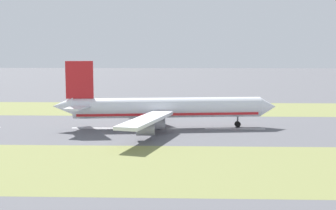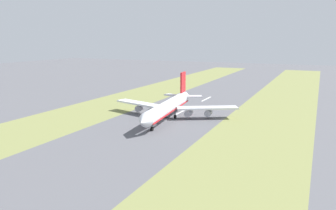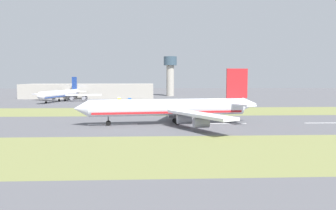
{
  "view_description": "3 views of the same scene",
  "coord_description": "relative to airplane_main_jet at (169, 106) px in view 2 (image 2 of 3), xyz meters",
  "views": [
    {
      "loc": [
        137.91,
        2.87,
        24.27
      ],
      "look_at": [
        -0.69,
        -1.87,
        7.0
      ],
      "focal_mm": 50.0,
      "sensor_mm": 36.0,
      "label": 1
    },
    {
      "loc": [
        -64.94,
        135.94,
        37.5
      ],
      "look_at": [
        -0.69,
        -1.87,
        7.0
      ],
      "focal_mm": 35.0,
      "sensor_mm": 36.0,
      "label": 2
    },
    {
      "loc": [
        -118.13,
        3.6,
        16.86
      ],
      "look_at": [
        -0.69,
        -1.87,
        7.0
      ],
      "focal_mm": 35.0,
      "sensor_mm": 36.0,
      "label": 3
    }
  ],
  "objects": [
    {
      "name": "centreline_dash_far",
      "position": [
        0.46,
        21.89,
        -6.01
      ],
      "size": [
        1.2,
        18.0,
        0.01
      ],
      "primitive_type": "cube",
      "color": "silver",
      "rests_on": "ground"
    },
    {
      "name": "centreline_dash_mid",
      "position": [
        0.46,
        -18.11,
        -6.01
      ],
      "size": [
        1.2,
        18.0,
        0.01
      ],
      "primitive_type": "cube",
      "color": "silver",
      "rests_on": "ground"
    },
    {
      "name": "centreline_dash_near",
      "position": [
        0.46,
        -58.11,
        -6.01
      ],
      "size": [
        1.2,
        18.0,
        0.01
      ],
      "primitive_type": "cube",
      "color": "silver",
      "rests_on": "ground"
    },
    {
      "name": "ground_plane",
      "position": [
        0.46,
        3.77,
        -6.02
      ],
      "size": [
        800.0,
        800.0,
        0.0
      ],
      "primitive_type": "plane",
      "color": "#56565B"
    },
    {
      "name": "grass_median_east",
      "position": [
        45.46,
        3.77,
        -6.02
      ],
      "size": [
        40.0,
        600.0,
        0.01
      ],
      "primitive_type": "cube",
      "color": "olive",
      "rests_on": "ground"
    },
    {
      "name": "grass_median_west",
      "position": [
        -44.54,
        3.77,
        -6.02
      ],
      "size": [
        40.0,
        600.0,
        0.01
      ],
      "primitive_type": "cube",
      "color": "olive",
      "rests_on": "ground"
    },
    {
      "name": "airplane_main_jet",
      "position": [
        0.0,
        0.0,
        0.0
      ],
      "size": [
        63.7,
        67.18,
        20.2
      ],
      "color": "silver",
      "rests_on": "ground"
    }
  ]
}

